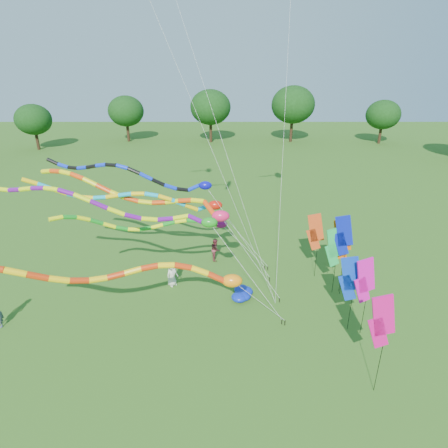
{
  "coord_description": "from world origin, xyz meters",
  "views": [
    {
      "loc": [
        -0.4,
        -13.61,
        12.58
      ],
      "look_at": [
        -0.38,
        4.75,
        4.8
      ],
      "focal_mm": 30.0,
      "sensor_mm": 36.0,
      "label": 1
    }
  ],
  "objects_px": {
    "tube_kite_red": "(146,275)",
    "person_c": "(216,249)",
    "blue_nylon_heap": "(242,291)",
    "tube_kite_orange": "(153,198)",
    "person_a": "(172,274)"
  },
  "relations": [
    {
      "from": "tube_kite_red",
      "to": "person_c",
      "type": "relative_size",
      "value": 8.62
    },
    {
      "from": "person_c",
      "to": "blue_nylon_heap",
      "type": "bearing_deg",
      "value": -162.08
    },
    {
      "from": "tube_kite_orange",
      "to": "person_c",
      "type": "distance_m",
      "value": 6.65
    },
    {
      "from": "person_a",
      "to": "blue_nylon_heap",
      "type": "bearing_deg",
      "value": -58.69
    },
    {
      "from": "person_a",
      "to": "person_c",
      "type": "relative_size",
      "value": 0.99
    },
    {
      "from": "person_a",
      "to": "person_c",
      "type": "bearing_deg",
      "value": 6.94
    },
    {
      "from": "tube_kite_orange",
      "to": "blue_nylon_heap",
      "type": "relative_size",
      "value": 7.74
    },
    {
      "from": "person_a",
      "to": "person_c",
      "type": "distance_m",
      "value": 4.23
    },
    {
      "from": "blue_nylon_heap",
      "to": "person_a",
      "type": "xyz_separation_m",
      "value": [
        -4.29,
        1.04,
        0.55
      ]
    },
    {
      "from": "person_c",
      "to": "tube_kite_red",
      "type": "bearing_deg",
      "value": 156.74
    },
    {
      "from": "person_a",
      "to": "tube_kite_red",
      "type": "bearing_deg",
      "value": -140.07
    },
    {
      "from": "blue_nylon_heap",
      "to": "person_a",
      "type": "relative_size",
      "value": 1.16
    },
    {
      "from": "tube_kite_red",
      "to": "person_a",
      "type": "distance_m",
      "value": 5.74
    },
    {
      "from": "tube_kite_orange",
      "to": "person_a",
      "type": "bearing_deg",
      "value": -3.31
    },
    {
      "from": "tube_kite_red",
      "to": "blue_nylon_heap",
      "type": "height_order",
      "value": "tube_kite_red"
    }
  ]
}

